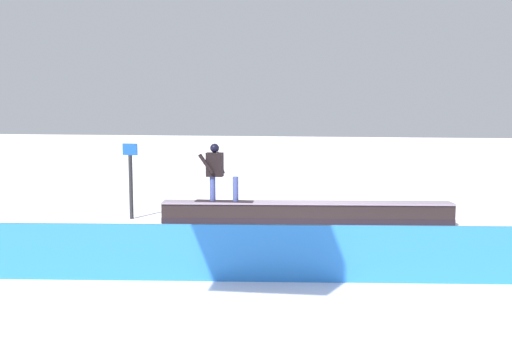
# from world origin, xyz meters

# --- Properties ---
(ground_plane) EXTENTS (120.00, 120.00, 0.00)m
(ground_plane) POSITION_xyz_m (0.00, 0.00, 0.00)
(ground_plane) COLOR white
(grind_box) EXTENTS (7.01, 1.86, 0.58)m
(grind_box) POSITION_xyz_m (0.00, 0.00, 0.26)
(grind_box) COLOR black
(grind_box) RESTS_ON ground_plane
(snowboarder) EXTENTS (1.45, 0.48, 1.42)m
(snowboarder) POSITION_xyz_m (2.14, 0.41, 1.34)
(snowboarder) COLOR black
(snowboarder) RESTS_ON grind_box
(safety_fence) EXTENTS (12.86, 2.61, 0.92)m
(safety_fence) POSITION_xyz_m (0.00, 4.41, 0.46)
(safety_fence) COLOR blue
(safety_fence) RESTS_ON ground_plane
(trail_marker) EXTENTS (0.40, 0.10, 1.96)m
(trail_marker) POSITION_xyz_m (4.54, 0.22, 1.05)
(trail_marker) COLOR #262628
(trail_marker) RESTS_ON ground_plane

